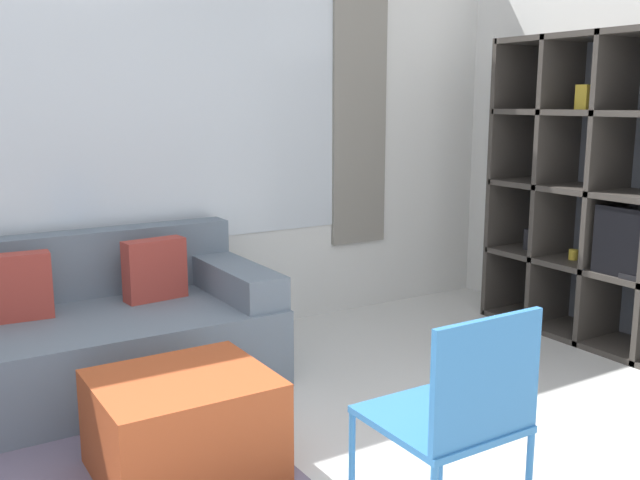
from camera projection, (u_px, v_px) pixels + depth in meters
wall_back at (112, 127)px, 4.16m from camera, size 6.85×0.11×2.70m
couch_main at (73, 339)px, 3.71m from camera, size 2.04×0.98×0.79m
ottoman at (184, 425)px, 2.90m from camera, size 0.69×0.61×0.42m
folding_chair at (458, 410)px, 2.33m from camera, size 0.44×0.46×0.86m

